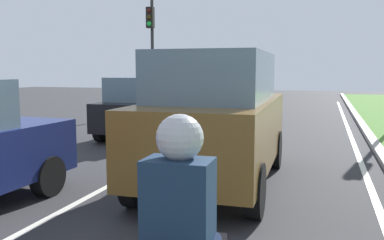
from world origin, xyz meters
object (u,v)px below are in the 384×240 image
at_px(car_suv_ahead, 217,118).
at_px(traffic_light_overhead_left, 151,38).
at_px(car_hatchback_far, 144,107).
at_px(rider_person, 180,206).

distance_m(car_suv_ahead, traffic_light_overhead_left, 12.03).
distance_m(car_hatchback_far, rider_person, 10.08).
xyz_separation_m(car_suv_ahead, car_hatchback_far, (-3.34, 4.44, -0.28)).
height_order(car_hatchback_far, traffic_light_overhead_left, traffic_light_overhead_left).
distance_m(car_hatchback_far, traffic_light_overhead_left, 6.86).
xyz_separation_m(rider_person, traffic_light_overhead_left, (-6.60, 15.07, 2.19)).
height_order(car_hatchback_far, rider_person, car_hatchback_far).
bearing_deg(car_suv_ahead, car_hatchback_far, 125.53).
xyz_separation_m(car_hatchback_far, traffic_light_overhead_left, (-2.29, 5.96, 2.50)).
relative_size(car_suv_ahead, traffic_light_overhead_left, 0.89).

